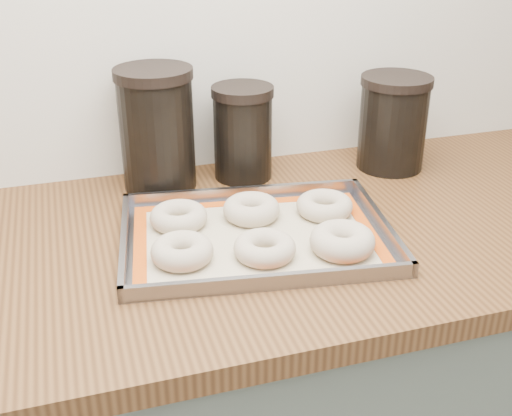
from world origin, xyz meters
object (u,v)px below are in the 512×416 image
object	(u,v)px
baking_tray	(256,235)
bagel_back_left	(179,217)
bagel_front_right	(342,241)
bagel_back_mid	(251,209)
canister_mid	(243,132)
canister_left	(157,129)
bagel_front_mid	(265,248)
bagel_back_right	(325,206)
bagel_front_left	(182,251)
canister_right	(393,122)

from	to	relation	value
baking_tray	bagel_back_left	world-z (taller)	bagel_back_left
bagel_front_right	bagel_back_mid	distance (m)	0.19
bagel_front_right	canister_mid	xyz separation A→B (m)	(-0.07, 0.36, 0.07)
canister_left	baking_tray	bearing A→B (deg)	-66.06
bagel_front_mid	canister_mid	xyz separation A→B (m)	(0.06, 0.34, 0.08)
bagel_back_left	canister_left	xyz separation A→B (m)	(-0.00, 0.19, 0.10)
bagel_back_mid	bagel_back_left	bearing A→B (deg)	174.69
baking_tray	bagel_back_right	bearing A→B (deg)	17.17
bagel_back_right	canister_mid	distance (m)	0.25
bagel_front_left	canister_left	size ratio (longest dim) A/B	0.42
bagel_front_right	canister_right	distance (m)	0.41
bagel_front_right	bagel_back_left	size ratio (longest dim) A/B	1.06
bagel_front_mid	bagel_front_right	xyz separation A→B (m)	(0.13, -0.02, 0.00)
bagel_back_left	bagel_front_mid	bearing A→B (deg)	-53.18
bagel_front_right	bagel_back_mid	world-z (taller)	bagel_front_right
bagel_back_left	bagel_back_right	distance (m)	0.27
bagel_front_mid	canister_left	bearing A→B (deg)	108.40
bagel_front_right	bagel_back_mid	bearing A→B (deg)	124.01
canister_mid	bagel_front_mid	bearing A→B (deg)	-100.24
bagel_front_mid	canister_right	xyz separation A→B (m)	(0.38, 0.30, 0.08)
bagel_front_left	bagel_back_right	bearing A→B (deg)	17.29
bagel_back_left	canister_right	world-z (taller)	canister_right
bagel_front_left	bagel_back_right	xyz separation A→B (m)	(0.28, 0.09, -0.00)
bagel_back_mid	canister_right	size ratio (longest dim) A/B	0.52
baking_tray	canister_mid	distance (m)	0.29
bagel_front_mid	bagel_front_right	bearing A→B (deg)	-9.76
bagel_front_left	bagel_front_right	bearing A→B (deg)	-10.77
canister_right	canister_left	bearing A→B (deg)	174.74
bagel_front_left	bagel_back_mid	bearing A→B (deg)	36.55
bagel_back_left	bagel_back_mid	xyz separation A→B (m)	(0.13, -0.01, 0.00)
canister_left	canister_right	world-z (taller)	canister_left
canister_mid	bagel_back_right	bearing A→B (deg)	-67.64
bagel_front_right	canister_mid	bearing A→B (deg)	100.38
baking_tray	bagel_front_right	bearing A→B (deg)	-37.46
bagel_front_right	bagel_front_mid	bearing A→B (deg)	170.24
bagel_back_left	bagel_back_right	xyz separation A→B (m)	(0.27, -0.04, -0.00)
bagel_back_right	canister_right	distance (m)	0.30
bagel_back_mid	canister_left	size ratio (longest dim) A/B	0.43
canister_mid	canister_right	xyz separation A→B (m)	(0.32, -0.04, 0.00)
bagel_back_left	canister_right	xyz separation A→B (m)	(0.49, 0.15, 0.08)
bagel_back_left	canister_right	distance (m)	0.52
bagel_back_mid	canister_left	distance (m)	0.26
bagel_front_mid	bagel_back_right	world-z (taller)	same
bagel_back_right	bagel_front_right	bearing A→B (deg)	-100.60
baking_tray	bagel_back_left	distance (m)	0.15
bagel_front_left	bagel_back_left	distance (m)	0.13
baking_tray	bagel_front_left	distance (m)	0.15
canister_left	canister_right	xyz separation A→B (m)	(0.50, -0.05, -0.02)
bagel_front_mid	bagel_back_mid	xyz separation A→B (m)	(0.02, 0.14, 0.00)
baking_tray	canister_mid	world-z (taller)	canister_mid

